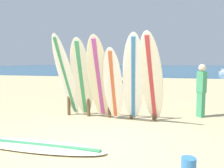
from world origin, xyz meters
TOP-DOWN VIEW (x-y plane):
  - ground_plane at (0.00, 0.00)m, footprint 120.00×120.00m
  - ocean_water at (0.00, 58.00)m, footprint 120.00×80.00m
  - surfboard_rack at (-0.27, 2.03)m, footprint 2.56×0.09m
  - surfboard_leaning_far_left at (-1.43, 1.74)m, footprint 0.64×1.12m
  - surfboard_leaning_left at (-0.99, 1.77)m, footprint 0.66×0.97m
  - surfboard_leaning_center_left at (-0.44, 1.61)m, footprint 0.63×1.12m
  - surfboard_leaning_center at (-0.06, 1.60)m, footprint 0.51×0.85m
  - surfboard_leaning_center_right at (0.46, 1.59)m, footprint 0.65×1.05m
  - surfboard_leaning_right at (0.91, 1.58)m, footprint 0.74×1.19m
  - surfboard_lying_on_sand at (-1.03, -0.43)m, footprint 2.70×0.61m
  - beachgoer_standing at (2.22, 2.69)m, footprint 0.27×0.28m
  - small_boat_offshore at (8.01, 25.33)m, footprint 0.90×2.09m
  - sand_bucket at (1.59, -0.76)m, footprint 0.21×0.21m

SIDE VIEW (x-z plane):
  - ground_plane at x=0.00m, z-range 0.00..0.00m
  - ocean_water at x=0.00m, z-range 0.00..0.01m
  - surfboard_lying_on_sand at x=-1.03m, z-range -0.01..0.08m
  - sand_bucket at x=1.59m, z-range 0.00..0.23m
  - small_boat_offshore at x=8.01m, z-range -0.10..0.61m
  - surfboard_rack at x=-0.27m, z-range 0.11..1.28m
  - beachgoer_standing at x=2.22m, z-range 0.08..1.57m
  - surfboard_leaning_center at x=-0.06m, z-range 0.00..1.92m
  - surfboard_leaning_left at x=-0.99m, z-range 0.00..2.19m
  - surfboard_leaning_center_left at x=-0.44m, z-range 0.00..2.22m
  - surfboard_leaning_center_right at x=0.46m, z-range 0.00..2.24m
  - surfboard_leaning_right at x=0.91m, z-range 0.00..2.26m
  - surfboard_leaning_far_left at x=-1.43m, z-range 0.00..2.29m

